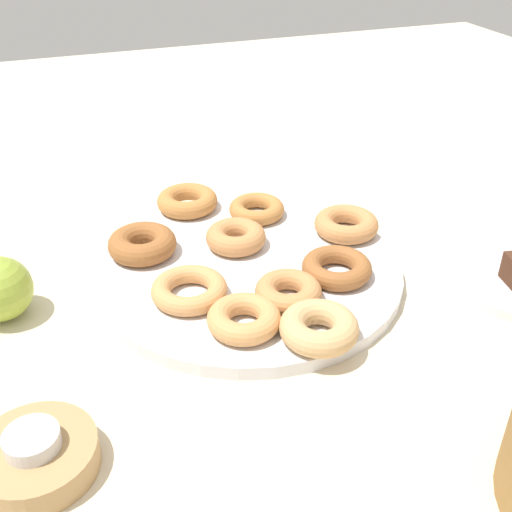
# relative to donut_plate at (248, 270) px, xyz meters

# --- Properties ---
(ground_plane) EXTENTS (2.40, 2.40, 0.00)m
(ground_plane) POSITION_rel_donut_plate_xyz_m (0.00, 0.00, -0.01)
(ground_plane) COLOR beige
(donut_plate) EXTENTS (0.39, 0.39, 0.02)m
(donut_plate) POSITION_rel_donut_plate_xyz_m (0.00, 0.00, 0.00)
(donut_plate) COLOR silver
(donut_plate) RESTS_ON ground_plane
(donut_0) EXTENTS (0.09, 0.09, 0.03)m
(donut_0) POSITION_rel_donut_plate_xyz_m (0.12, -0.07, 0.02)
(donut_0) COLOR #995B2D
(donut_0) RESTS_ON donut_plate
(donut_1) EXTENTS (0.12, 0.12, 0.03)m
(donut_1) POSITION_rel_donut_plate_xyz_m (-0.15, -0.03, 0.02)
(donut_1) COLOR #C6844C
(donut_1) RESTS_ON donut_plate
(donut_2) EXTENTS (0.11, 0.11, 0.03)m
(donut_2) POSITION_rel_donut_plate_xyz_m (0.05, 0.12, 0.02)
(donut_2) COLOR tan
(donut_2) RESTS_ON donut_plate
(donut_3) EXTENTS (0.11, 0.11, 0.03)m
(donut_3) POSITION_rel_donut_plate_xyz_m (-0.02, 0.09, 0.02)
(donut_3) COLOR #C6844C
(donut_3) RESTS_ON donut_plate
(donut_4) EXTENTS (0.12, 0.12, 0.02)m
(donut_4) POSITION_rel_donut_plate_xyz_m (0.09, 0.05, 0.02)
(donut_4) COLOR tan
(donut_4) RESTS_ON donut_plate
(donut_5) EXTENTS (0.11, 0.11, 0.03)m
(donut_5) POSITION_rel_donut_plate_xyz_m (0.00, -0.05, 0.02)
(donut_5) COLOR #C6844C
(donut_5) RESTS_ON donut_plate
(donut_6) EXTENTS (0.09, 0.09, 0.03)m
(donut_6) POSITION_rel_donut_plate_xyz_m (-0.02, 0.16, 0.02)
(donut_6) COLOR tan
(donut_6) RESTS_ON donut_plate
(donut_7) EXTENTS (0.12, 0.12, 0.03)m
(donut_7) POSITION_rel_donut_plate_xyz_m (0.03, -0.17, 0.02)
(donut_7) COLOR #BC7A3D
(donut_7) RESTS_ON donut_plate
(donut_8) EXTENTS (0.09, 0.09, 0.02)m
(donut_8) POSITION_rel_donut_plate_xyz_m (-0.09, 0.06, 0.02)
(donut_8) COLOR #995B2D
(donut_8) RESTS_ON donut_plate
(donut_9) EXTENTS (0.11, 0.11, 0.02)m
(donut_9) POSITION_rel_donut_plate_xyz_m (-0.05, -0.12, 0.02)
(donut_9) COLOR #BC7A3D
(donut_9) RESTS_ON donut_plate
(candle_holder) EXTENTS (0.11, 0.11, 0.03)m
(candle_holder) POSITION_rel_donut_plate_xyz_m (0.27, 0.22, 0.01)
(candle_holder) COLOR tan
(candle_holder) RESTS_ON ground_plane
(tealight) EXTENTS (0.05, 0.05, 0.01)m
(tealight) POSITION_rel_donut_plate_xyz_m (0.27, 0.22, 0.03)
(tealight) COLOR silver
(tealight) RESTS_ON candle_holder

